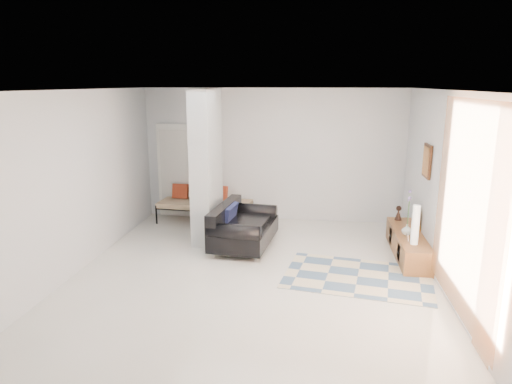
# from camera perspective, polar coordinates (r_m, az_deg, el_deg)

# --- Properties ---
(floor) EXTENTS (6.00, 6.00, 0.00)m
(floor) POSITION_cam_1_polar(r_m,az_deg,el_deg) (7.22, -0.31, -10.14)
(floor) COLOR silver
(floor) RESTS_ON ground
(ceiling) EXTENTS (6.00, 6.00, 0.00)m
(ceiling) POSITION_cam_1_polar(r_m,az_deg,el_deg) (6.62, -0.34, 12.66)
(ceiling) COLOR white
(ceiling) RESTS_ON wall_back
(wall_back) EXTENTS (6.00, 0.00, 6.00)m
(wall_back) POSITION_cam_1_polar(r_m,az_deg,el_deg) (9.72, 2.10, 4.62)
(wall_back) COLOR silver
(wall_back) RESTS_ON ground
(wall_front) EXTENTS (6.00, 0.00, 6.00)m
(wall_front) POSITION_cam_1_polar(r_m,az_deg,el_deg) (3.96, -6.33, -8.76)
(wall_front) COLOR silver
(wall_front) RESTS_ON ground
(wall_left) EXTENTS (0.00, 6.00, 6.00)m
(wall_left) POSITION_cam_1_polar(r_m,az_deg,el_deg) (7.65, -21.18, 1.30)
(wall_left) COLOR silver
(wall_left) RESTS_ON ground
(wall_right) EXTENTS (0.00, 6.00, 6.00)m
(wall_right) POSITION_cam_1_polar(r_m,az_deg,el_deg) (6.97, 22.67, 0.04)
(wall_right) COLOR silver
(wall_right) RESTS_ON ground
(partition_column) EXTENTS (0.35, 1.20, 2.80)m
(partition_column) POSITION_cam_1_polar(r_m,az_deg,el_deg) (8.53, -6.19, 3.31)
(partition_column) COLOR #B2B9BA
(partition_column) RESTS_ON floor
(hallway_door) EXTENTS (0.85, 0.06, 2.04)m
(hallway_door) POSITION_cam_1_polar(r_m,az_deg,el_deg) (10.16, -9.83, 2.64)
(hallway_door) COLOR white
(hallway_door) RESTS_ON floor
(curtain) EXTENTS (0.00, 2.55, 2.55)m
(curtain) POSITION_cam_1_polar(r_m,az_deg,el_deg) (5.87, 24.78, -2.05)
(curtain) COLOR orange
(curtain) RESTS_ON wall_right
(wall_art) EXTENTS (0.04, 0.45, 0.55)m
(wall_art) POSITION_cam_1_polar(r_m,az_deg,el_deg) (7.98, 20.61, 3.64)
(wall_art) COLOR #3C1F10
(wall_art) RESTS_ON wall_right
(media_console) EXTENTS (0.45, 1.91, 0.80)m
(media_console) POSITION_cam_1_polar(r_m,az_deg,el_deg) (8.29, 18.43, -6.18)
(media_console) COLOR brown
(media_console) RESTS_ON floor
(loveseat) EXTENTS (1.11, 1.70, 0.76)m
(loveseat) POSITION_cam_1_polar(r_m,az_deg,el_deg) (8.27, -1.88, -4.42)
(loveseat) COLOR silver
(loveseat) RESTS_ON floor
(daybed) EXTENTS (1.99, 0.98, 0.77)m
(daybed) POSITION_cam_1_polar(r_m,az_deg,el_deg) (9.79, -6.48, -1.31)
(daybed) COLOR black
(daybed) RESTS_ON floor
(area_rug) EXTENTS (2.39, 1.78, 0.01)m
(area_rug) POSITION_cam_1_polar(r_m,az_deg,el_deg) (7.26, 12.59, -10.30)
(area_rug) COLOR beige
(area_rug) RESTS_ON floor
(cylinder_lamp) EXTENTS (0.12, 0.12, 0.63)m
(cylinder_lamp) POSITION_cam_1_polar(r_m,az_deg,el_deg) (7.63, 19.30, -3.89)
(cylinder_lamp) COLOR white
(cylinder_lamp) RESTS_ON media_console
(bronze_figurine) EXTENTS (0.15, 0.15, 0.27)m
(bronze_figurine) POSITION_cam_1_polar(r_m,az_deg,el_deg) (8.91, 17.38, -2.52)
(bronze_figurine) COLOR black
(bronze_figurine) RESTS_ON media_console
(vase) EXTENTS (0.20, 0.20, 0.18)m
(vase) POSITION_cam_1_polar(r_m,az_deg,el_deg) (8.11, 18.36, -4.47)
(vase) COLOR white
(vase) RESTS_ON media_console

